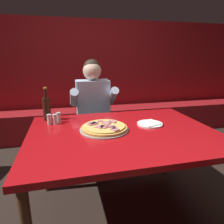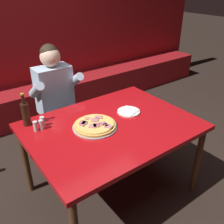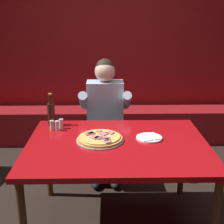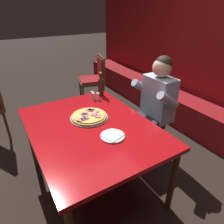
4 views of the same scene
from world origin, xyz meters
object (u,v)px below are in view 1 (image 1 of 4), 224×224
plate_white_paper (150,124)px  beer_bottle (47,108)px  shaker_black_pepper (55,120)px  main_dining_table (123,139)px  shaker_parmesan (49,120)px  shaker_oregano (59,118)px  diner_seated_blue_shirt (94,110)px  pizza (104,128)px

plate_white_paper → beer_bottle: (-0.84, 0.34, 0.10)m
plate_white_paper → shaker_black_pepper: shaker_black_pepper is taller
main_dining_table → shaker_black_pepper: 0.59m
main_dining_table → shaker_parmesan: bearing=152.3°
main_dining_table → shaker_oregano: shaker_oregano is taller
shaker_black_pepper → diner_seated_blue_shirt: 0.70m
shaker_black_pepper → main_dining_table: bearing=-29.1°
beer_bottle → shaker_oregano: beer_bottle is taller
main_dining_table → pizza: pizza is taller
shaker_black_pepper → plate_white_paper: bearing=-14.6°
beer_bottle → diner_seated_blue_shirt: size_ratio=0.23×
plate_white_paper → shaker_oregano: (-0.74, 0.25, 0.03)m
pizza → shaker_black_pepper: 0.44m
plate_white_paper → pizza: bearing=-175.2°
shaker_parmesan → shaker_black_pepper: (0.05, -0.01, 0.00)m
shaker_parmesan → plate_white_paper: bearing=-14.4°
pizza → diner_seated_blue_shirt: diner_seated_blue_shirt is taller
pizza → beer_bottle: beer_bottle is taller
plate_white_paper → shaker_oregano: shaker_oregano is taller
main_dining_table → plate_white_paper: plate_white_paper is taller
plate_white_paper → shaker_parmesan: shaker_parmesan is taller
main_dining_table → shaker_oregano: bearing=145.6°
beer_bottle → diner_seated_blue_shirt: diner_seated_blue_shirt is taller
pizza → diner_seated_blue_shirt: (0.04, 0.80, -0.07)m
beer_bottle → shaker_oregano: size_ratio=3.40×
shaker_parmesan → diner_seated_blue_shirt: size_ratio=0.07×
plate_white_paper → diner_seated_blue_shirt: diner_seated_blue_shirt is taller
shaker_oregano → shaker_black_pepper: 0.05m
shaker_parmesan → shaker_oregano: same height
beer_bottle → shaker_black_pepper: (0.07, -0.14, -0.07)m
pizza → shaker_parmesan: bearing=150.0°
diner_seated_blue_shirt → shaker_parmesan: bearing=-129.4°
main_dining_table → beer_bottle: bearing=143.8°
pizza → shaker_parmesan: size_ratio=4.38×
plate_white_paper → beer_bottle: size_ratio=0.72×
main_dining_table → shaker_parmesan: size_ratio=16.37×
beer_bottle → shaker_parmesan: beer_bottle is taller
beer_bottle → shaker_parmesan: (0.02, -0.13, -0.07)m
plate_white_paper → beer_bottle: beer_bottle is taller
shaker_parmesan → pizza: bearing=-30.0°
shaker_black_pepper → diner_seated_blue_shirt: (0.41, 0.56, -0.09)m
beer_bottle → shaker_parmesan: 0.15m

